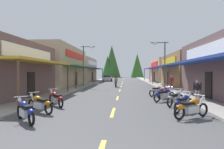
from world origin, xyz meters
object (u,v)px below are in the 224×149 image
object	(u,v)px
streetlamp_left	(86,60)
motorcycle_parked_right_4	(164,92)
motorcycle_parked_left_1	(40,103)
rider_cruising_lead	(116,82)
parked_car_curbside	(108,78)
motorcycle_parked_right_3	(164,95)
streetlamp_right	(162,58)
pedestrian_browsing	(197,89)
motorcycle_parked_right_2	(175,98)
motorcycle_parked_left_0	(25,111)
pedestrian_by_shop	(171,81)
motorcycle_parked_right_0	(191,107)
motorcycle_parked_left_2	(56,98)
motorcycle_parked_right_5	(157,90)
motorcycle_parked_right_1	(184,102)

from	to	relation	value
streetlamp_left	motorcycle_parked_right_4	size ratio (longest dim) A/B	3.30
motorcycle_parked_left_1	rider_cruising_lead	size ratio (longest dim) A/B	0.87
parked_car_curbside	motorcycle_parked_right_3	bearing A→B (deg)	-168.48
streetlamp_right	pedestrian_browsing	distance (m)	8.87
motorcycle_parked_right_3	motorcycle_parked_left_1	world-z (taller)	same
motorcycle_parked_right_4	motorcycle_parked_right_2	bearing A→B (deg)	-141.26
motorcycle_parked_left_0	pedestrian_browsing	xyz separation A→B (m)	(9.23, 6.33, 0.40)
motorcycle_parked_right_3	pedestrian_by_shop	world-z (taller)	pedestrian_by_shop
motorcycle_parked_right_3	motorcycle_parked_left_0	bearing A→B (deg)	-174.58
pedestrian_browsing	parked_car_curbside	size ratio (longest dim) A/B	0.36
streetlamp_left	motorcycle_parked_right_2	world-z (taller)	streetlamp_left
motorcycle_parked_right_4	parked_car_curbside	world-z (taller)	parked_car_curbside
rider_cruising_lead	parked_car_curbside	xyz separation A→B (m)	(-2.85, 17.49, 0.03)
streetlamp_right	motorcycle_parked_right_0	size ratio (longest dim) A/B	2.96
rider_cruising_lead	parked_car_curbside	world-z (taller)	rider_cruising_lead
motorcycle_parked_left_1	motorcycle_parked_left_2	world-z (taller)	same
motorcycle_parked_right_2	motorcycle_parked_right_5	size ratio (longest dim) A/B	1.05
streetlamp_left	motorcycle_parked_right_2	distance (m)	16.70
motorcycle_parked_right_0	motorcycle_parked_right_1	size ratio (longest dim) A/B	1.13
streetlamp_left	pedestrian_browsing	distance (m)	16.31
motorcycle_parked_right_2	motorcycle_parked_left_1	world-z (taller)	same
streetlamp_left	motorcycle_parked_right_5	size ratio (longest dim) A/B	3.53
motorcycle_parked_right_4	motorcycle_parked_left_1	xyz separation A→B (m)	(-7.44, -6.09, 0.00)
motorcycle_parked_right_2	motorcycle_parked_left_1	bearing A→B (deg)	149.57
streetlamp_right	parked_car_curbside	size ratio (longest dim) A/B	1.29
motorcycle_parked_right_4	parked_car_curbside	bearing A→B (deg)	52.89
motorcycle_parked_right_0	parked_car_curbside	distance (m)	36.23
streetlamp_right	streetlamp_left	bearing A→B (deg)	158.99
motorcycle_parked_right_0	motorcycle_parked_right_3	distance (m)	4.97
motorcycle_parked_right_3	pedestrian_browsing	bearing A→B (deg)	-33.22
pedestrian_by_shop	motorcycle_parked_right_0	bearing A→B (deg)	-171.40
motorcycle_parked_right_5	motorcycle_parked_right_3	bearing A→B (deg)	-133.32
motorcycle_parked_right_3	motorcycle_parked_right_5	bearing A→B (deg)	53.62
motorcycle_parked_right_5	motorcycle_parked_left_2	size ratio (longest dim) A/B	0.98
motorcycle_parked_left_0	parked_car_curbside	xyz separation A→B (m)	(-0.07, 36.75, 0.20)
motorcycle_parked_right_2	rider_cruising_lead	world-z (taller)	rider_cruising_lead
streetlamp_left	streetlamp_right	bearing A→B (deg)	-21.01
streetlamp_left	motorcycle_parked_right_1	bearing A→B (deg)	-61.51
motorcycle_parked_right_0	pedestrian_by_shop	distance (m)	13.72
streetlamp_right	motorcycle_parked_right_5	world-z (taller)	streetlamp_right
motorcycle_parked_right_1	motorcycle_parked_left_2	size ratio (longest dim) A/B	1.01
streetlamp_right	pedestrian_browsing	xyz separation A→B (m)	(0.90, -8.37, -2.80)
motorcycle_parked_right_3	motorcycle_parked_right_1	bearing A→B (deg)	-121.61
motorcycle_parked_left_2	pedestrian_browsing	world-z (taller)	pedestrian_browsing
pedestrian_by_shop	motorcycle_parked_right_3	bearing A→B (deg)	-178.05
pedestrian_browsing	motorcycle_parked_right_0	bearing A→B (deg)	-162.26
motorcycle_parked_right_1	motorcycle_parked_left_0	xyz separation A→B (m)	(-7.19, -2.67, 0.00)
motorcycle_parked_right_1	motorcycle_parked_right_3	size ratio (longest dim) A/B	0.94
motorcycle_parked_left_0	motorcycle_parked_left_1	xyz separation A→B (m)	(-0.22, 1.83, 0.00)
pedestrian_by_shop	parked_car_curbside	distance (m)	23.95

